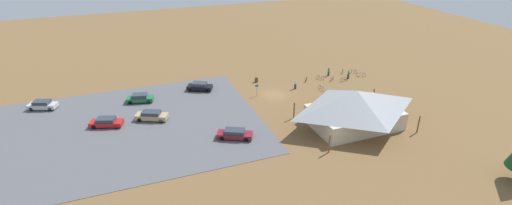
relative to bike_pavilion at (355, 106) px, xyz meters
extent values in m
plane|color=brown|center=(6.43, -13.96, -3.02)|extent=(160.00, 160.00, 0.00)
cube|color=#56565B|center=(30.47, -11.03, -3.00)|extent=(37.30, 28.95, 0.05)
cube|color=beige|center=(0.00, 0.00, -1.72)|extent=(12.15, 7.99, 2.61)
pyramid|color=#93999E|center=(0.00, 0.00, 1.01)|extent=(14.57, 10.41, 2.85)
cylinder|color=brown|center=(-7.10, -5.02, -1.72)|extent=(0.20, 0.20, 2.61)
cylinder|color=brown|center=(7.10, -5.02, -1.72)|extent=(0.20, 0.20, 2.61)
cylinder|color=brown|center=(-7.10, 5.02, -1.72)|extent=(0.20, 0.20, 2.61)
cylinder|color=brown|center=(7.10, 5.02, -1.72)|extent=(0.20, 0.20, 2.61)
cylinder|color=brown|center=(7.18, -20.44, -2.57)|extent=(0.60, 0.60, 0.90)
cylinder|color=#99999E|center=(9.36, -14.55, -1.92)|extent=(0.08, 0.08, 2.20)
cube|color=#1959B2|center=(9.36, -14.55, -1.12)|extent=(0.56, 0.04, 0.40)
torus|color=black|center=(-2.08, -13.38, -2.67)|extent=(0.10, 0.71, 0.71)
torus|color=black|center=(-2.18, -12.37, -2.67)|extent=(0.10, 0.71, 0.71)
cylinder|color=#B7B7BC|center=(-2.13, -12.87, -2.55)|extent=(0.12, 0.93, 0.04)
cylinder|color=#B7B7BC|center=(-2.11, -13.06, -2.48)|extent=(0.04, 0.04, 0.38)
cube|color=black|center=(-2.11, -13.06, -2.29)|extent=(0.10, 0.21, 0.05)
cylinder|color=#B7B7BC|center=(-2.17, -12.47, -2.44)|extent=(0.04, 0.04, 0.46)
cylinder|color=black|center=(-2.17, -12.47, -2.21)|extent=(0.48, 0.08, 0.03)
torus|color=black|center=(-11.64, -18.14, -2.69)|extent=(0.62, 0.32, 0.67)
torus|color=black|center=(-12.58, -17.69, -2.69)|extent=(0.62, 0.32, 0.67)
cylinder|color=#197A7F|center=(-12.11, -17.91, -2.58)|extent=(0.88, 0.44, 0.04)
cylinder|color=#197A7F|center=(-11.94, -17.99, -2.50)|extent=(0.04, 0.04, 0.38)
cube|color=black|center=(-11.94, -17.99, -2.31)|extent=(0.22, 0.16, 0.05)
cylinder|color=#197A7F|center=(-12.48, -17.74, -2.47)|extent=(0.04, 0.04, 0.45)
cylinder|color=black|center=(-12.48, -17.74, -2.24)|extent=(0.23, 0.45, 0.03)
torus|color=black|center=(-5.83, -15.66, -2.70)|extent=(0.55, 0.43, 0.66)
torus|color=black|center=(-6.63, -16.26, -2.70)|extent=(0.55, 0.43, 0.66)
cylinder|color=#722D9E|center=(-6.23, -15.96, -2.59)|extent=(0.76, 0.58, 0.04)
cylinder|color=#722D9E|center=(-6.09, -15.85, -2.49)|extent=(0.04, 0.04, 0.40)
cube|color=black|center=(-6.09, -15.85, -2.29)|extent=(0.21, 0.18, 0.05)
cylinder|color=#722D9E|center=(-6.55, -16.20, -2.47)|extent=(0.04, 0.04, 0.45)
cylinder|color=black|center=(-6.55, -16.20, -2.24)|extent=(0.31, 0.40, 0.03)
torus|color=black|center=(-10.57, -19.12, -2.69)|extent=(0.40, 0.57, 0.66)
torus|color=black|center=(-9.96, -18.20, -2.69)|extent=(0.40, 0.57, 0.66)
cylinder|color=black|center=(-10.27, -18.66, -2.59)|extent=(0.59, 0.86, 0.04)
cylinder|color=black|center=(-10.37, -18.82, -2.51)|extent=(0.04, 0.04, 0.37)
cube|color=black|center=(-10.37, -18.82, -2.32)|extent=(0.18, 0.21, 0.05)
cylinder|color=black|center=(-10.02, -18.29, -2.45)|extent=(0.04, 0.04, 0.48)
cylinder|color=black|center=(-10.02, -18.29, -2.21)|extent=(0.42, 0.29, 0.03)
torus|color=black|center=(-12.07, -16.04, -2.67)|extent=(0.64, 0.39, 0.71)
torus|color=black|center=(-12.94, -15.55, -2.67)|extent=(0.64, 0.39, 0.71)
cylinder|color=silver|center=(-12.50, -15.80, -2.55)|extent=(0.81, 0.49, 0.04)
cylinder|color=silver|center=(-12.35, -15.88, -2.46)|extent=(0.04, 0.04, 0.42)
cube|color=black|center=(-12.35, -15.88, -2.25)|extent=(0.21, 0.17, 0.05)
cylinder|color=silver|center=(-12.85, -15.60, -2.45)|extent=(0.04, 0.04, 0.44)
cylinder|color=black|center=(-12.85, -15.60, -2.23)|extent=(0.27, 0.43, 0.03)
torus|color=black|center=(-4.11, -17.69, -2.68)|extent=(0.45, 0.57, 0.69)
torus|color=black|center=(-4.72, -16.90, -2.68)|extent=(0.45, 0.57, 0.69)
cylinder|color=orange|center=(-4.42, -17.29, -2.57)|extent=(0.59, 0.75, 0.04)
cylinder|color=orange|center=(-4.31, -17.43, -2.49)|extent=(0.04, 0.04, 0.39)
cube|color=black|center=(-4.31, -17.43, -2.29)|extent=(0.19, 0.21, 0.05)
cylinder|color=orange|center=(-4.66, -16.98, -2.46)|extent=(0.04, 0.04, 0.45)
cylinder|color=black|center=(-4.66, -16.98, -2.23)|extent=(0.40, 0.32, 0.03)
torus|color=black|center=(-8.62, -14.92, -2.65)|extent=(0.75, 0.11, 0.75)
torus|color=black|center=(-7.60, -14.83, -2.65)|extent=(0.75, 0.11, 0.75)
cylinder|color=yellow|center=(-8.11, -14.88, -2.53)|extent=(0.94, 0.13, 0.04)
cylinder|color=yellow|center=(-8.29, -14.89, -2.44)|extent=(0.04, 0.04, 0.41)
cube|color=black|center=(-8.29, -14.89, -2.24)|extent=(0.21, 0.10, 0.05)
cylinder|color=yellow|center=(-7.70, -14.84, -2.40)|extent=(0.04, 0.04, 0.50)
cylinder|color=black|center=(-7.70, -14.84, -2.15)|extent=(0.08, 0.48, 0.03)
torus|color=black|center=(-1.85, -17.74, -2.68)|extent=(0.47, 0.55, 0.69)
torus|color=black|center=(-1.23, -16.98, -2.68)|extent=(0.47, 0.55, 0.69)
cylinder|color=red|center=(-1.54, -17.36, -2.57)|extent=(0.60, 0.72, 0.04)
cylinder|color=red|center=(-1.65, -17.50, -2.47)|extent=(0.04, 0.04, 0.42)
cube|color=black|center=(-1.65, -17.50, -2.26)|extent=(0.19, 0.21, 0.05)
cylinder|color=red|center=(-1.29, -17.06, -2.47)|extent=(0.04, 0.04, 0.42)
cylinder|color=black|center=(-1.29, -17.06, -2.26)|extent=(0.39, 0.33, 0.03)
cube|color=black|center=(17.82, -20.39, -2.43)|extent=(4.66, 3.60, 0.65)
cube|color=#2D3842|center=(17.82, -20.39, -1.83)|extent=(2.88, 2.53, 0.56)
cylinder|color=black|center=(19.49, -20.35, -2.65)|extent=(0.67, 0.49, 0.64)
cylinder|color=black|center=(18.75, -21.77, -2.65)|extent=(0.67, 0.49, 0.64)
cylinder|color=black|center=(16.89, -19.00, -2.65)|extent=(0.67, 0.49, 0.64)
cylinder|color=black|center=(16.15, -20.43, -2.65)|extent=(0.67, 0.49, 0.64)
cube|color=tan|center=(27.06, -12.08, -2.41)|extent=(4.99, 3.59, 0.69)
cube|color=#2D3842|center=(27.06, -12.08, -1.82)|extent=(3.03, 2.50, 0.50)
cylinder|color=black|center=(28.83, -12.11, -2.65)|extent=(0.67, 0.48, 0.64)
cylinder|color=black|center=(28.18, -13.45, -2.65)|extent=(0.67, 0.48, 0.64)
cylinder|color=black|center=(25.94, -10.71, -2.65)|extent=(0.67, 0.48, 0.64)
cylinder|color=black|center=(25.29, -12.05, -2.65)|extent=(0.67, 0.48, 0.64)
cube|color=#BCBCC1|center=(42.62, -22.02, -2.42)|extent=(4.61, 3.14, 0.66)
cube|color=#2D3842|center=(42.62, -22.02, -1.83)|extent=(2.78, 2.29, 0.53)
cylinder|color=black|center=(44.25, -21.80, -2.65)|extent=(0.68, 0.43, 0.64)
cylinder|color=black|center=(43.71, -23.25, -2.65)|extent=(0.68, 0.43, 0.64)
cylinder|color=black|center=(41.53, -20.79, -2.65)|extent=(0.68, 0.43, 0.64)
cylinder|color=black|center=(41.00, -22.24, -2.65)|extent=(0.68, 0.43, 0.64)
cube|color=#1E6B3D|center=(28.07, -19.19, -2.44)|extent=(4.51, 2.77, 0.64)
cube|color=#2D3842|center=(28.07, -19.19, -1.85)|extent=(2.67, 2.11, 0.53)
cylinder|color=black|center=(29.65, -18.78, -2.65)|extent=(0.67, 0.37, 0.64)
cylinder|color=black|center=(29.26, -20.30, -2.65)|extent=(0.67, 0.37, 0.64)
cylinder|color=black|center=(26.88, -18.07, -2.65)|extent=(0.67, 0.37, 0.64)
cylinder|color=black|center=(26.49, -19.60, -2.65)|extent=(0.67, 0.37, 0.64)
cube|color=red|center=(33.38, -12.43, -2.45)|extent=(4.86, 3.19, 0.60)
cube|color=#2D3842|center=(33.38, -12.43, -1.90)|extent=(2.91, 2.32, 0.51)
cylinder|color=black|center=(35.09, -12.20, -2.65)|extent=(0.68, 0.42, 0.64)
cylinder|color=black|center=(34.57, -13.68, -2.65)|extent=(0.68, 0.42, 0.64)
cylinder|color=black|center=(32.19, -11.18, -2.65)|extent=(0.68, 0.42, 0.64)
cylinder|color=black|center=(31.67, -12.65, -2.65)|extent=(0.68, 0.42, 0.64)
cube|color=maroon|center=(17.20, -2.61, -2.45)|extent=(5.05, 3.69, 0.60)
cube|color=#2D3842|center=(17.20, -2.61, -1.90)|extent=(3.07, 2.56, 0.50)
cylinder|color=black|center=(18.99, -2.67, -2.65)|extent=(0.67, 0.48, 0.64)
cylinder|color=black|center=(18.31, -4.01, -2.65)|extent=(0.67, 0.48, 0.64)
cylinder|color=black|center=(16.08, -1.21, -2.65)|extent=(0.67, 0.48, 0.64)
cylinder|color=black|center=(15.41, -2.54, -2.65)|extent=(0.67, 0.48, 0.64)
cube|color=#2D3347|center=(1.88, -15.04, -2.56)|extent=(0.34, 0.39, 0.93)
cylinder|color=silver|center=(1.88, -15.04, -1.79)|extent=(0.36, 0.36, 0.62)
sphere|color=tan|center=(1.88, -15.04, -1.36)|extent=(0.24, 0.24, 0.24)
cube|color=#2D3347|center=(-9.67, -15.88, -2.59)|extent=(0.35, 0.28, 0.88)
cylinder|color=green|center=(-9.67, -15.88, -1.87)|extent=(0.36, 0.36, 0.56)
sphere|color=tan|center=(-9.67, -15.88, -1.47)|extent=(0.24, 0.24, 0.24)
cube|color=#2D3347|center=(-6.94, -18.45, -2.61)|extent=(0.38, 0.40, 0.82)
cylinder|color=green|center=(-6.94, -18.45, -1.86)|extent=(0.36, 0.36, 0.68)
sphere|color=tan|center=(-6.94, -18.45, -1.40)|extent=(0.24, 0.24, 0.24)
camera|label=1|loc=(30.32, 39.51, 23.32)|focal=26.32mm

